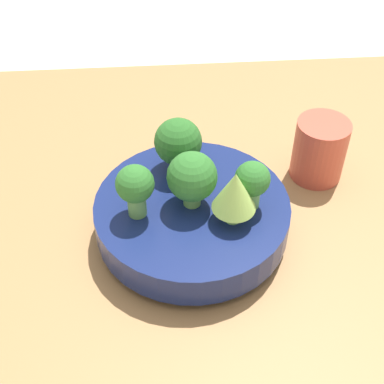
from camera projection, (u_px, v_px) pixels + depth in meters
ground_plane at (196, 236)px, 0.80m from camera, size 6.00×6.00×0.00m
table at (196, 225)px, 0.78m from camera, size 0.85×0.84×0.05m
bowl at (192, 216)px, 0.72m from camera, size 0.26×0.26×0.06m
broccoli_floret_right at (252, 182)px, 0.67m from camera, size 0.05×0.05×0.07m
broccoli_floret_left at (135, 187)px, 0.66m from camera, size 0.05×0.05×0.08m
romanesco_piece_near at (235, 192)px, 0.65m from camera, size 0.06×0.06×0.08m
broccoli_floret_center at (192, 177)px, 0.67m from camera, size 0.06×0.06×0.08m
broccoli_floret_back at (178, 142)px, 0.72m from camera, size 0.07×0.07×0.08m
cup at (319, 150)px, 0.80m from camera, size 0.08×0.08×0.10m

